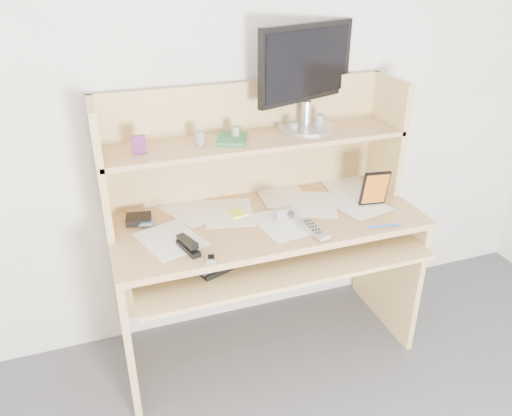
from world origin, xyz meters
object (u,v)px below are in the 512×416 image
object	(u,v)px
desk	(261,220)
keyboard	(242,248)
tv_remote	(313,229)
monitor	(307,74)
game_case	(375,188)

from	to	relation	value
desk	keyboard	world-z (taller)	desk
tv_remote	desk	bearing A→B (deg)	106.78
desk	monitor	bearing A→B (deg)	26.75
game_case	monitor	size ratio (longest dim) A/B	0.34
desk	game_case	xyz separation A→B (m)	(0.51, -0.14, 0.15)
keyboard	monitor	size ratio (longest dim) A/B	1.03
keyboard	monitor	distance (m)	0.84
game_case	monitor	world-z (taller)	monitor
desk	monitor	xyz separation A→B (m)	(0.27, 0.13, 0.64)
game_case	keyboard	bearing A→B (deg)	-170.31
tv_remote	keyboard	bearing A→B (deg)	148.92
tv_remote	game_case	xyz separation A→B (m)	(0.37, 0.13, 0.08)
monitor	tv_remote	bearing A→B (deg)	-127.52
keyboard	tv_remote	size ratio (longest dim) A/B	2.94
monitor	desk	bearing A→B (deg)	-173.41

